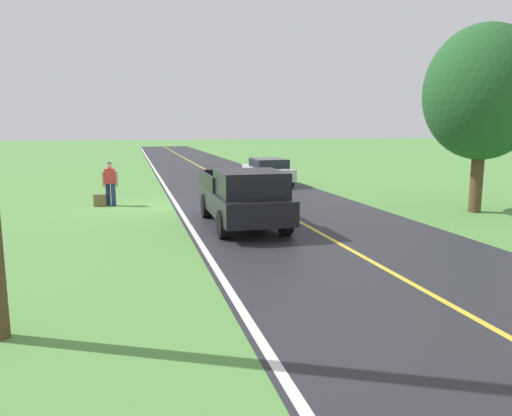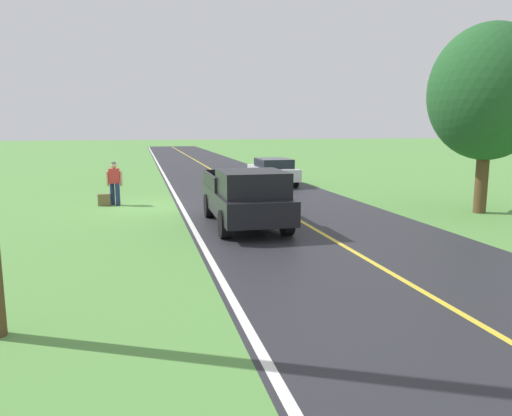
# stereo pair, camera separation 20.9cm
# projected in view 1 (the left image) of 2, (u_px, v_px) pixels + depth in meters

# --- Properties ---
(ground_plane) EXTENTS (200.00, 200.00, 0.00)m
(ground_plane) POSITION_uv_depth(u_px,v_px,m) (143.00, 207.00, 18.81)
(ground_plane) COLOR #568E42
(road_surface) EXTENTS (7.53, 120.00, 0.00)m
(road_surface) POSITION_uv_depth(u_px,v_px,m) (264.00, 202.00, 20.03)
(road_surface) COLOR #28282D
(road_surface) RESTS_ON ground
(lane_edge_line) EXTENTS (0.16, 117.60, 0.00)m
(lane_edge_line) POSITION_uv_depth(u_px,v_px,m) (177.00, 205.00, 19.13)
(lane_edge_line) COLOR silver
(lane_edge_line) RESTS_ON ground
(lane_centre_line) EXTENTS (0.14, 117.60, 0.00)m
(lane_centre_line) POSITION_uv_depth(u_px,v_px,m) (264.00, 202.00, 20.03)
(lane_centre_line) COLOR gold
(lane_centre_line) RESTS_ON ground
(hitchhiker_walking) EXTENTS (0.62, 0.52, 1.75)m
(hitchhiker_walking) POSITION_uv_depth(u_px,v_px,m) (110.00, 181.00, 18.97)
(hitchhiker_walking) COLOR navy
(hitchhiker_walking) RESTS_ON ground
(suitcase_carried) EXTENTS (0.47, 0.21, 0.47)m
(suitcase_carried) POSITION_uv_depth(u_px,v_px,m) (100.00, 200.00, 18.92)
(suitcase_carried) COLOR brown
(suitcase_carried) RESTS_ON ground
(pickup_truck_passing) EXTENTS (2.14, 5.42, 1.82)m
(pickup_truck_passing) POSITION_uv_depth(u_px,v_px,m) (244.00, 196.00, 14.92)
(pickup_truck_passing) COLOR black
(pickup_truck_passing) RESTS_ON ground
(tree_far_side_near) EXTENTS (4.10, 4.10, 6.63)m
(tree_far_side_near) POSITION_uv_depth(u_px,v_px,m) (483.00, 93.00, 16.97)
(tree_far_side_near) COLOR brown
(tree_far_side_near) RESTS_ON ground
(sedan_near_oncoming) EXTENTS (1.97, 4.42, 1.41)m
(sedan_near_oncoming) POSITION_uv_depth(u_px,v_px,m) (268.00, 171.00, 26.02)
(sedan_near_oncoming) COLOR silver
(sedan_near_oncoming) RESTS_ON ground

